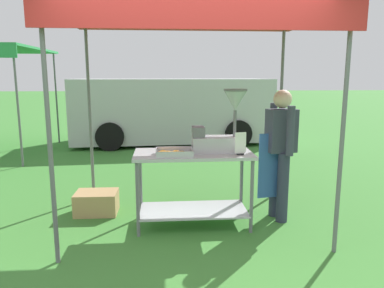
# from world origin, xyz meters

# --- Properties ---
(ground_plane) EXTENTS (70.00, 70.00, 0.00)m
(ground_plane) POSITION_xyz_m (0.00, 6.00, 0.00)
(ground_plane) COLOR #3D7F33
(stall_canopy) EXTENTS (2.96, 2.12, 2.45)m
(stall_canopy) POSITION_xyz_m (0.08, 0.97, 2.35)
(stall_canopy) COLOR slate
(stall_canopy) RESTS_ON ground
(donut_cart) EXTENTS (1.38, 0.66, 0.89)m
(donut_cart) POSITION_xyz_m (0.08, 0.87, 0.63)
(donut_cart) COLOR #B7B7BC
(donut_cart) RESTS_ON ground
(donut_tray) EXTENTS (0.41, 0.31, 0.07)m
(donut_tray) POSITION_xyz_m (-0.15, 0.74, 0.91)
(donut_tray) COLOR #B7B7BC
(donut_tray) RESTS_ON donut_cart
(donut_fryer) EXTENTS (0.64, 0.28, 0.73)m
(donut_fryer) POSITION_xyz_m (0.41, 0.90, 1.17)
(donut_fryer) COLOR #B7B7BC
(donut_fryer) RESTS_ON donut_cart
(menu_sign) EXTENTS (0.13, 0.05, 0.26)m
(menu_sign) POSITION_xyz_m (0.60, 0.71, 1.00)
(menu_sign) COLOR black
(menu_sign) RESTS_ON donut_cart
(vendor) EXTENTS (0.46, 0.54, 1.61)m
(vendor) POSITION_xyz_m (1.15, 0.99, 0.90)
(vendor) COLOR #2D3347
(vendor) RESTS_ON ground
(supply_crate) EXTENTS (0.54, 0.40, 0.29)m
(supply_crate) POSITION_xyz_m (-1.15, 1.35, 0.14)
(supply_crate) COLOR tan
(supply_crate) RESTS_ON ground
(van_silver) EXTENTS (5.20, 2.34, 1.69)m
(van_silver) POSITION_xyz_m (-0.04, 6.57, 0.88)
(van_silver) COLOR #BCBCC1
(van_silver) RESTS_ON ground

